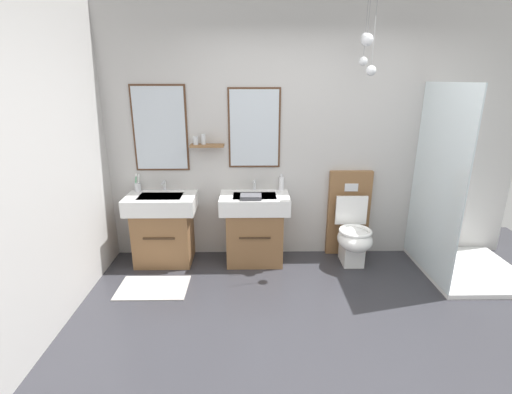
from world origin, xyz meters
name	(u,v)px	position (x,y,z in m)	size (l,w,h in m)	color
ground_plane	(333,352)	(0.00, 0.00, -0.05)	(5.86, 4.75, 0.10)	#2D2D33
wall_back	(307,135)	(-0.02, 1.71, 1.39)	(4.66, 0.64, 2.77)	#B7B5B2
wall_left	(0,174)	(-2.27, 0.00, 1.39)	(0.12, 3.55, 2.77)	#B7B5B2
bath_mat	(153,288)	(-1.61, 0.86, 0.01)	(0.68, 0.44, 0.01)	#9E9993
vanity_sink_left	(164,227)	(-1.61, 1.45, 0.42)	(0.75, 0.49, 0.78)	brown
tap_on_left_sink	(164,184)	(-1.61, 1.63, 0.85)	(0.03, 0.13, 0.11)	silver
vanity_sink_right	(255,226)	(-0.60, 1.45, 0.42)	(0.75, 0.49, 0.78)	brown
tap_on_right_sink	(254,184)	(-0.60, 1.63, 0.85)	(0.03, 0.13, 0.11)	silver
toilet	(351,229)	(0.49, 1.45, 0.38)	(0.48, 0.62, 1.00)	brown
toothbrush_cup	(138,186)	(-1.90, 1.61, 0.83)	(0.07, 0.07, 0.20)	silver
soap_dispenser	(281,183)	(-0.29, 1.62, 0.86)	(0.06, 0.06, 0.19)	white
folded_hand_towel	(251,197)	(-0.64, 1.31, 0.80)	(0.22, 0.16, 0.04)	#47474C
shower_tray	(457,238)	(1.51, 1.13, 0.40)	(0.99, 1.03, 1.95)	white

